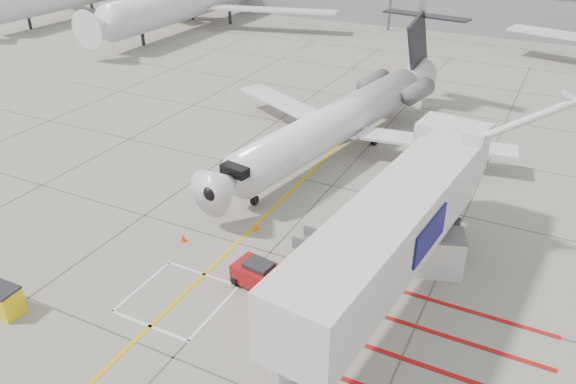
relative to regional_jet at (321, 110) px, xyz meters
The scene contains 9 objects.
ground_plane 15.09m from the regional_jet, 82.35° to the right, with size 260.00×260.00×0.00m, color gray.
regional_jet is the anchor object (origin of this frame).
jet_bridge 15.41m from the regional_jet, 56.99° to the right, with size 8.98×18.96×7.58m, color silver, non-canonical shape.
pushback_tug 13.66m from the regional_jet, 78.11° to the right, with size 2.29×1.43×1.34m, color maroon, non-canonical shape.
spill_bin 20.76m from the regional_jet, 107.42° to the right, with size 1.53×1.02×1.32m, color yellow, non-canonical shape.
baggage_cart 11.05m from the regional_jet, 66.98° to the right, with size 2.03×1.28×1.28m, color #5E5D62, non-canonical shape.
ground_power_unit 12.94m from the regional_jet, 41.07° to the right, with size 2.68×1.56×2.12m, color silver, non-canonical shape.
cone_nose 12.39m from the regional_jet, 102.59° to the right, with size 0.31×0.31×0.44m, color #FF470D.
cone_side 9.62m from the regional_jet, 88.19° to the right, with size 0.31×0.31×0.43m, color #FA620D.
Camera 1 is at (11.28, -16.36, 16.24)m, focal length 35.00 mm.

